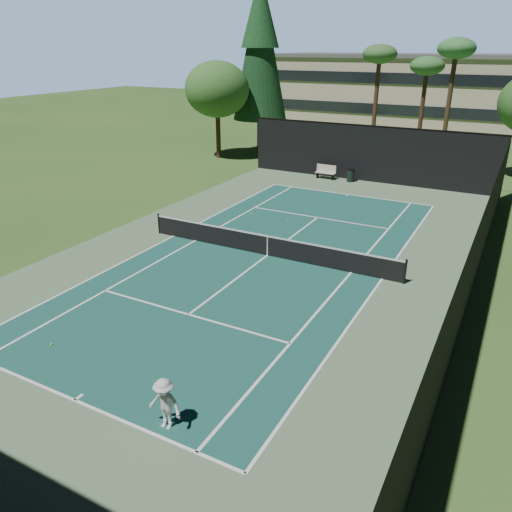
{
  "coord_description": "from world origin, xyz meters",
  "views": [
    {
      "loc": [
        9.8,
        -19.42,
        9.17
      ],
      "look_at": [
        1.0,
        -3.0,
        1.3
      ],
      "focal_mm": 35.0,
      "sensor_mm": 36.0,
      "label": 1
    }
  ],
  "objects_px": {
    "tennis_net": "(267,245)",
    "tennis_ball_c": "(288,221)",
    "tennis_ball_a": "(51,344)",
    "park_bench": "(326,171)",
    "tennis_ball_d": "(251,213)",
    "trash_bin": "(351,175)",
    "player": "(165,404)",
    "tennis_ball_b": "(260,234)"
  },
  "relations": [
    {
      "from": "tennis_ball_d",
      "to": "tennis_ball_b",
      "type": "bearing_deg",
      "value": -53.4
    },
    {
      "from": "park_bench",
      "to": "trash_bin",
      "type": "distance_m",
      "value": 1.92
    },
    {
      "from": "tennis_ball_b",
      "to": "tennis_ball_c",
      "type": "height_order",
      "value": "tennis_ball_b"
    },
    {
      "from": "player",
      "to": "tennis_ball_a",
      "type": "xyz_separation_m",
      "value": [
        -5.74,
        1.27,
        -0.7
      ]
    },
    {
      "from": "tennis_net",
      "to": "tennis_ball_c",
      "type": "height_order",
      "value": "tennis_net"
    },
    {
      "from": "tennis_net",
      "to": "park_bench",
      "type": "relative_size",
      "value": 8.6
    },
    {
      "from": "tennis_net",
      "to": "tennis_ball_c",
      "type": "distance_m",
      "value": 5.16
    },
    {
      "from": "player",
      "to": "park_bench",
      "type": "relative_size",
      "value": 0.99
    },
    {
      "from": "player",
      "to": "tennis_ball_d",
      "type": "bearing_deg",
      "value": 110.58
    },
    {
      "from": "tennis_net",
      "to": "tennis_ball_d",
      "type": "relative_size",
      "value": 205.19
    },
    {
      "from": "player",
      "to": "tennis_net",
      "type": "bearing_deg",
      "value": 103.13
    },
    {
      "from": "tennis_ball_b",
      "to": "tennis_ball_d",
      "type": "relative_size",
      "value": 1.13
    },
    {
      "from": "tennis_net",
      "to": "tennis_ball_c",
      "type": "xyz_separation_m",
      "value": [
        -1.25,
        4.98,
        -0.53
      ]
    },
    {
      "from": "tennis_net",
      "to": "tennis_ball_c",
      "type": "relative_size",
      "value": 205.17
    },
    {
      "from": "tennis_ball_b",
      "to": "trash_bin",
      "type": "distance_m",
      "value": 12.91
    },
    {
      "from": "tennis_net",
      "to": "tennis_ball_b",
      "type": "distance_m",
      "value": 2.95
    },
    {
      "from": "tennis_net",
      "to": "park_bench",
      "type": "bearing_deg",
      "value": 100.78
    },
    {
      "from": "tennis_ball_a",
      "to": "player",
      "type": "bearing_deg",
      "value": -12.5
    },
    {
      "from": "player",
      "to": "tennis_ball_b",
      "type": "relative_size",
      "value": 20.78
    },
    {
      "from": "player",
      "to": "trash_bin",
      "type": "xyz_separation_m",
      "value": [
        -3.9,
        26.78,
        -0.26
      ]
    },
    {
      "from": "tennis_ball_b",
      "to": "trash_bin",
      "type": "height_order",
      "value": "trash_bin"
    },
    {
      "from": "park_bench",
      "to": "tennis_ball_b",
      "type": "bearing_deg",
      "value": -84.31
    },
    {
      "from": "tennis_ball_a",
      "to": "park_bench",
      "type": "distance_m",
      "value": 25.53
    },
    {
      "from": "tennis_net",
      "to": "tennis_ball_c",
      "type": "bearing_deg",
      "value": 104.11
    },
    {
      "from": "tennis_ball_b",
      "to": "tennis_ball_d",
      "type": "height_order",
      "value": "tennis_ball_b"
    },
    {
      "from": "tennis_ball_d",
      "to": "trash_bin",
      "type": "distance_m",
      "value": 10.43
    },
    {
      "from": "tennis_ball_c",
      "to": "trash_bin",
      "type": "height_order",
      "value": "trash_bin"
    },
    {
      "from": "park_bench",
      "to": "player",
      "type": "bearing_deg",
      "value": -77.74
    },
    {
      "from": "tennis_ball_a",
      "to": "park_bench",
      "type": "height_order",
      "value": "park_bench"
    },
    {
      "from": "tennis_ball_a",
      "to": "trash_bin",
      "type": "height_order",
      "value": "trash_bin"
    },
    {
      "from": "player",
      "to": "tennis_ball_b",
      "type": "distance_m",
      "value": 14.64
    },
    {
      "from": "player",
      "to": "trash_bin",
      "type": "relative_size",
      "value": 1.57
    },
    {
      "from": "tennis_ball_c",
      "to": "park_bench",
      "type": "bearing_deg",
      "value": 99.14
    },
    {
      "from": "player",
      "to": "tennis_ball_a",
      "type": "distance_m",
      "value": 5.93
    },
    {
      "from": "tennis_net",
      "to": "tennis_ball_b",
      "type": "bearing_deg",
      "value": 124.14
    },
    {
      "from": "player",
      "to": "tennis_ball_c",
      "type": "xyz_separation_m",
      "value": [
        -4.16,
        16.47,
        -0.71
      ]
    },
    {
      "from": "player",
      "to": "trash_bin",
      "type": "height_order",
      "value": "player"
    },
    {
      "from": "tennis_ball_b",
      "to": "park_bench",
      "type": "relative_size",
      "value": 0.05
    },
    {
      "from": "park_bench",
      "to": "tennis_ball_d",
      "type": "bearing_deg",
      "value": -94.68
    },
    {
      "from": "tennis_ball_b",
      "to": "tennis_ball_d",
      "type": "bearing_deg",
      "value": 126.6
    },
    {
      "from": "tennis_ball_b",
      "to": "park_bench",
      "type": "xyz_separation_m",
      "value": [
        -1.28,
        12.9,
        0.51
      ]
    },
    {
      "from": "tennis_net",
      "to": "tennis_ball_a",
      "type": "relative_size",
      "value": 167.85
    }
  ]
}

